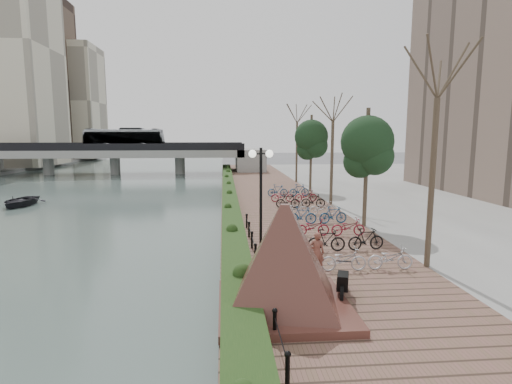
{
  "coord_description": "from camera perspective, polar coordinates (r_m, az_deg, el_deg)",
  "views": [
    {
      "loc": [
        0.16,
        -12.34,
        5.57
      ],
      "look_at": [
        2.18,
        12.3,
        2.0
      ],
      "focal_mm": 28.0,
      "sensor_mm": 36.0,
      "label": 1
    }
  ],
  "objects": [
    {
      "name": "pedestrian",
      "position": [
        14.99,
        8.67,
        -8.54
      ],
      "size": [
        0.62,
        0.46,
        1.54
      ],
      "primitive_type": "imported",
      "rotation": [
        0.0,
        0.0,
        2.97
      ],
      "color": "brown",
      "rests_on": "promenade"
    },
    {
      "name": "hedge",
      "position": [
        32.69,
        -3.87,
        -0.19
      ],
      "size": [
        1.1,
        56.0,
        0.6
      ],
      "primitive_type": "cube",
      "color": "#1A3814",
      "rests_on": "promenade"
    },
    {
      "name": "bridge",
      "position": [
        59.27,
        -19.29,
        5.63
      ],
      "size": [
        36.0,
        10.77,
        6.5
      ],
      "color": "gray",
      "rests_on": "ground"
    },
    {
      "name": "chain_fence",
      "position": [
        15.14,
        0.24,
        -9.94
      ],
      "size": [
        0.1,
        14.1,
        0.7
      ],
      "color": "black",
      "rests_on": "promenade"
    },
    {
      "name": "boat",
      "position": [
        36.26,
        -30.7,
        -1.11
      ],
      "size": [
        3.07,
        4.08,
        0.8
      ],
      "primitive_type": "imported",
      "rotation": [
        0.0,
        0.0,
        -0.08
      ],
      "color": "black",
      "rests_on": "river_water"
    },
    {
      "name": "motorcycle",
      "position": [
        13.16,
        12.3,
        -12.36
      ],
      "size": [
        0.96,
        1.63,
        0.97
      ],
      "primitive_type": null,
      "rotation": [
        0.0,
        0.0,
        -0.33
      ],
      "color": "black",
      "rests_on": "promenade"
    },
    {
      "name": "river_water",
      "position": [
        40.68,
        -26.51,
        -0.51
      ],
      "size": [
        30.0,
        130.0,
        0.02
      ],
      "primitive_type": "cube",
      "color": "#4A5D58",
      "rests_on": "ground"
    },
    {
      "name": "street_trees",
      "position": [
        26.29,
        12.71,
        3.91
      ],
      "size": [
        3.2,
        37.12,
        6.8
      ],
      "color": "#3A2D22",
      "rests_on": "promenade"
    },
    {
      "name": "lamppost",
      "position": [
        16.55,
        0.7,
        2.07
      ],
      "size": [
        1.02,
        0.32,
        4.54
      ],
      "color": "black",
      "rests_on": "promenade"
    },
    {
      "name": "bicycle_parking",
      "position": [
        24.13,
        8.19,
        -2.85
      ],
      "size": [
        2.4,
        19.89,
        1.0
      ],
      "color": "#B5B5BA",
      "rests_on": "promenade"
    },
    {
      "name": "promenade",
      "position": [
        30.55,
        2.61,
        -1.82
      ],
      "size": [
        8.0,
        75.0,
        0.5
      ],
      "primitive_type": "cube",
      "color": "brown",
      "rests_on": "ground"
    },
    {
      "name": "ground",
      "position": [
        13.54,
        -5.16,
        -16.11
      ],
      "size": [
        220.0,
        220.0,
        0.0
      ],
      "primitive_type": "plane",
      "color": "#59595B",
      "rests_on": "ground"
    },
    {
      "name": "granite_monument",
      "position": [
        11.64,
        4.07,
        -9.24
      ],
      "size": [
        5.89,
        5.89,
        3.12
      ],
      "color": "#4C2120",
      "rests_on": "promenade"
    },
    {
      "name": "inland_pavement",
      "position": [
        36.22,
        28.6,
        -1.24
      ],
      "size": [
        24.0,
        75.0,
        0.5
      ],
      "primitive_type": "cube",
      "color": "gray",
      "rests_on": "ground"
    }
  ]
}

